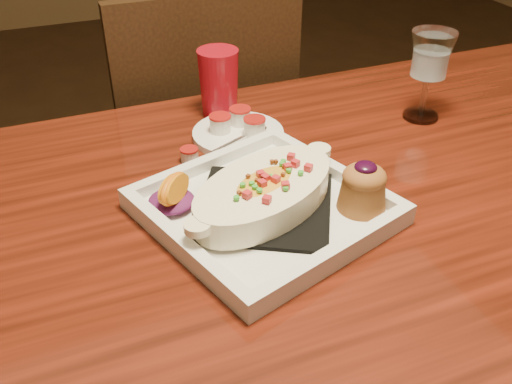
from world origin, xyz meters
name	(u,v)px	position (x,y,z in m)	size (l,w,h in m)	color
table	(320,268)	(0.00, 0.00, 0.65)	(1.50, 0.90, 0.75)	maroon
chair_far	(199,154)	(0.00, 0.63, 0.51)	(0.42, 0.42, 0.93)	black
plate	(271,198)	(-0.07, 0.03, 0.78)	(0.36, 0.36, 0.08)	white
goblet	(430,60)	(0.31, 0.20, 0.86)	(0.08, 0.08, 0.16)	silver
saucer	(238,131)	(-0.03, 0.26, 0.76)	(0.16, 0.16, 0.11)	white
creamer_loose	(189,155)	(-0.13, 0.21, 0.76)	(0.03, 0.03, 0.02)	white
red_tumbler	(219,83)	(-0.03, 0.35, 0.81)	(0.07, 0.07, 0.12)	#A30B1A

